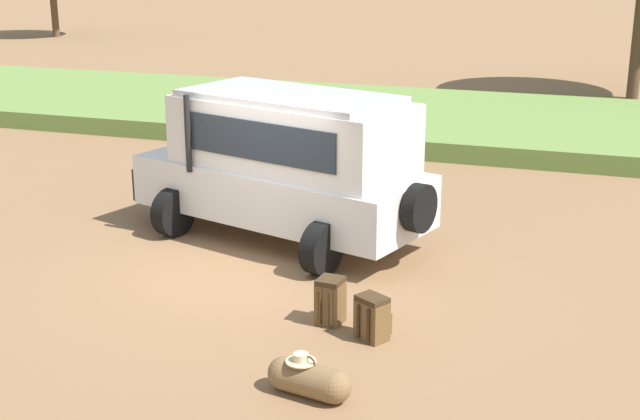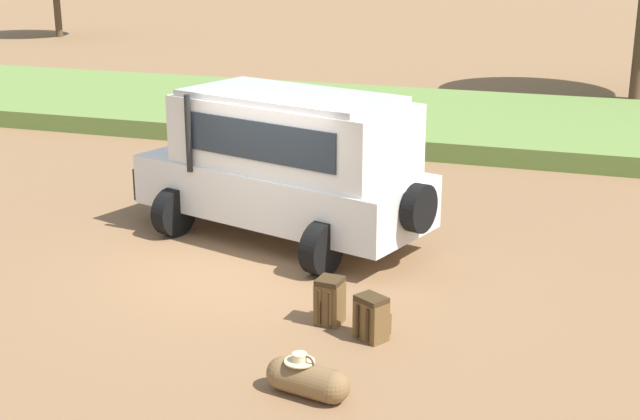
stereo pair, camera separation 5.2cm
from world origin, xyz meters
name	(u,v)px [view 2 (the right image)]	position (x,y,z in m)	size (l,w,h in m)	color
ground_plane	(250,268)	(0.00, 0.00, 0.00)	(320.00, 320.00, 0.00)	olive
grass_bank	(412,119)	(0.00, 10.78, 0.22)	(120.00, 7.00, 0.44)	olive
safari_vehicle	(286,163)	(0.05, 1.46, 1.29)	(5.46, 3.59, 2.44)	silver
backpack_beside_front_wheel	(330,301)	(1.77, -1.50, 0.30)	(0.35, 0.45, 0.62)	brown
backpack_cluster_center	(372,318)	(2.41, -1.79, 0.28)	(0.47, 0.47, 0.57)	brown
duffel_bag_low_black_case	(307,379)	(2.13, -3.39, 0.19)	(1.00, 0.49, 0.48)	brown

